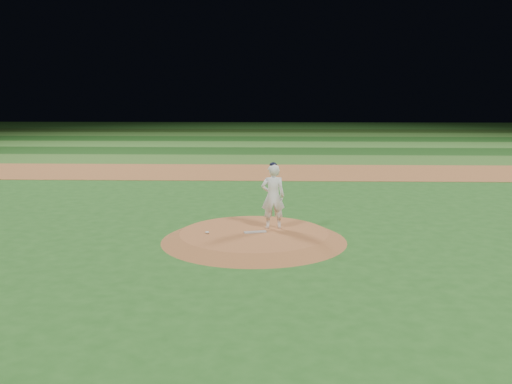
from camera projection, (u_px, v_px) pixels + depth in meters
The scene contains 12 objects.
ground at pixel (254, 240), 16.96m from camera, with size 120.00×120.00×0.00m, color #23591C.
infield_dirt_band at pixel (263, 172), 30.72m from camera, with size 70.00×6.00×0.02m, color #9B5C30.
outfield_stripe_0 at pixel (264, 160), 36.13m from camera, with size 70.00×5.00×0.02m, color #376524.
outfield_stripe_1 at pixel (266, 151), 41.05m from camera, with size 70.00×5.00×0.02m, color #184215.
outfield_stripe_2 at pixel (266, 144), 45.97m from camera, with size 70.00×5.00×0.02m, color #3B752A.
outfield_stripe_3 at pixel (267, 139), 50.88m from camera, with size 70.00×5.00×0.02m, color #1A4817.
outfield_stripe_4 at pixel (268, 134), 55.80m from camera, with size 70.00×5.00×0.02m, color #356725.
outfield_stripe_5 at pixel (268, 131), 60.71m from camera, with size 70.00×5.00×0.02m, color #1F3F14.
pitchers_mound at pixel (254, 236), 16.94m from camera, with size 5.50×5.50×0.25m, color #A15D32.
pitching_rubber at pixel (255, 232), 16.87m from camera, with size 0.66×0.17×0.03m, color beige.
rosin_bag at pixel (207, 232), 16.75m from camera, with size 0.12×0.12×0.07m, color silver.
pitcher_on_mound at pixel (273, 196), 17.24m from camera, with size 0.76×0.55×2.03m.
Camera 1 is at (0.57, -16.42, 4.46)m, focal length 40.00 mm.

